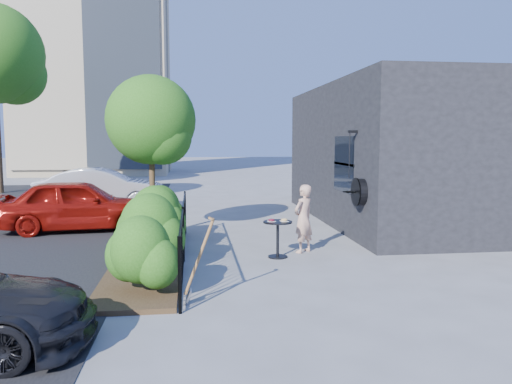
{
  "coord_description": "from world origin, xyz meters",
  "views": [
    {
      "loc": [
        -1.31,
        -9.81,
        2.41
      ],
      "look_at": [
        0.16,
        1.65,
        1.2
      ],
      "focal_mm": 35.0,
      "sensor_mm": 36.0,
      "label": 1
    }
  ],
  "objects": [
    {
      "name": "shrubs",
      "position": [
        -2.1,
        0.1,
        0.7
      ],
      "size": [
        1.1,
        5.6,
        1.24
      ],
      "color": "#245B15",
      "rests_on": "ground"
    },
    {
      "name": "fence",
      "position": [
        -1.5,
        0.0,
        0.56
      ],
      "size": [
        0.05,
        6.05,
        1.1
      ],
      "color": "black",
      "rests_on": "ground"
    },
    {
      "name": "car_silver",
      "position": [
        -4.43,
        8.0,
        0.72
      ],
      "size": [
        4.38,
        1.61,
        1.43
      ],
      "primitive_type": "imported",
      "rotation": [
        0.0,
        0.0,
        1.59
      ],
      "color": "#BABAC0",
      "rests_on": "ground"
    },
    {
      "name": "patio_tree",
      "position": [
        -2.24,
        2.76,
        2.76
      ],
      "size": [
        2.2,
        2.2,
        3.94
      ],
      "color": "#3F2B19",
      "rests_on": "ground"
    },
    {
      "name": "planting_bed",
      "position": [
        -2.2,
        0.0,
        0.04
      ],
      "size": [
        1.3,
        6.0,
        0.08
      ],
      "primitive_type": "cube",
      "color": "#382616",
      "rests_on": "ground"
    },
    {
      "name": "shovel",
      "position": [
        -1.25,
        -2.6,
        0.58
      ],
      "size": [
        0.46,
        0.17,
        1.32
      ],
      "color": "brown",
      "rests_on": "ground"
    },
    {
      "name": "ground",
      "position": [
        0.0,
        0.0,
        0.0
      ],
      "size": [
        120.0,
        120.0,
        0.0
      ],
      "primitive_type": "plane",
      "color": "gray",
      "rests_on": "ground"
    },
    {
      "name": "woman",
      "position": [
        1.04,
        0.52,
        0.73
      ],
      "size": [
        0.64,
        0.61,
        1.47
      ],
      "primitive_type": "imported",
      "rotation": [
        0.0,
        0.0,
        3.82
      ],
      "color": "tan",
      "rests_on": "ground"
    },
    {
      "name": "car_red",
      "position": [
        -4.32,
        3.79,
        0.7
      ],
      "size": [
        4.23,
        2.04,
        1.39
      ],
      "primitive_type": "imported",
      "rotation": [
        0.0,
        0.0,
        1.67
      ],
      "color": "maroon",
      "rests_on": "ground"
    },
    {
      "name": "cafe_table",
      "position": [
        0.42,
        0.11,
        0.52
      ],
      "size": [
        0.6,
        0.6,
        0.8
      ],
      "rotation": [
        0.0,
        0.0,
        0.16
      ],
      "color": "black",
      "rests_on": "ground"
    },
    {
      "name": "shop_building",
      "position": [
        5.5,
        4.5,
        2.0
      ],
      "size": [
        6.22,
        9.0,
        4.0
      ],
      "color": "black",
      "rests_on": "ground"
    }
  ]
}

